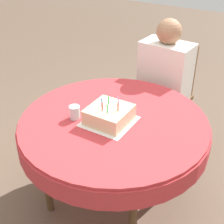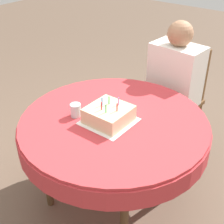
% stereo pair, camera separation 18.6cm
% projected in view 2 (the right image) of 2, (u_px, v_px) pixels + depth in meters
% --- Properties ---
extents(ground_plane, '(12.00, 12.00, 0.00)m').
position_uv_depth(ground_plane, '(113.00, 197.00, 2.39)').
color(ground_plane, brown).
extents(dining_table, '(1.24, 1.24, 0.71)m').
position_uv_depth(dining_table, '(114.00, 130.00, 2.06)').
color(dining_table, '#BC3338').
rests_on(dining_table, ground_plane).
extents(chair, '(0.44, 0.44, 0.93)m').
position_uv_depth(chair, '(178.00, 94.00, 2.73)').
color(chair, brown).
rests_on(chair, ground_plane).
extents(person, '(0.43, 0.37, 1.17)m').
position_uv_depth(person, '(174.00, 77.00, 2.57)').
color(person, '#9E7051').
rests_on(person, ground_plane).
extents(napkin, '(0.30, 0.30, 0.00)m').
position_uv_depth(napkin, '(109.00, 121.00, 2.00)').
color(napkin, white).
rests_on(napkin, dining_table).
extents(birthday_cake, '(0.25, 0.25, 0.16)m').
position_uv_depth(birthday_cake, '(109.00, 114.00, 1.97)').
color(birthday_cake, beige).
rests_on(birthday_cake, dining_table).
extents(drinking_glass, '(0.07, 0.07, 0.09)m').
position_uv_depth(drinking_glass, '(76.00, 110.00, 2.03)').
color(drinking_glass, silver).
rests_on(drinking_glass, dining_table).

